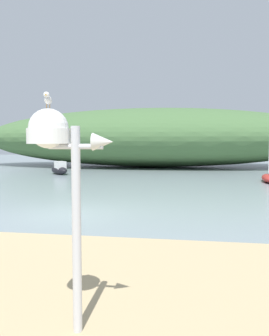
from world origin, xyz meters
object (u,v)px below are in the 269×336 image
Objects in this scene: seagull_on_radar at (48,99)px; sailboat_off_point at (269,178)px; mast_structure at (56,147)px; motorboat_outer_mooring at (59,169)px.

sailboat_off_point is (7.15, 20.38, -2.96)m from seagull_on_radar.
sailboat_off_point is at bearing 70.90° from mast_structure.
seagull_on_radar is at bearing -68.78° from motorboat_outer_mooring.
motorboat_outer_mooring is (-9.26, 23.58, -2.20)m from mast_structure.
sailboat_off_point is at bearing 70.68° from seagull_on_radar.
motorboat_outer_mooring is (-9.16, 23.59, -2.81)m from seagull_on_radar.
motorboat_outer_mooring is (-16.31, 3.22, 0.15)m from sailboat_off_point.
seagull_on_radar reaches higher than motorboat_outer_mooring.
seagull_on_radar is at bearing -109.32° from sailboat_off_point.
mast_structure is 1.16× the size of motorboat_outer_mooring.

